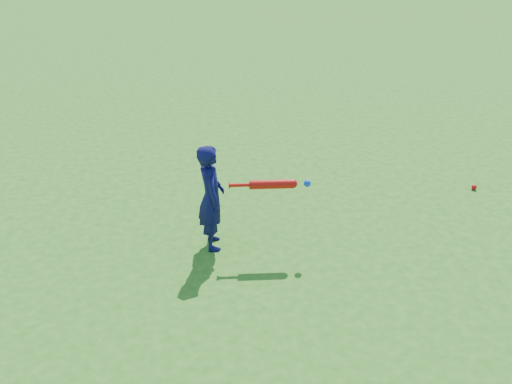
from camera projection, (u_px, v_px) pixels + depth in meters
ground at (276, 226)px, 7.01m from camera, size 80.00×80.00×0.00m
child at (211, 197)px, 6.34m from camera, size 0.33×0.47×1.25m
ground_ball_red at (474, 187)px, 7.85m from camera, size 0.07×0.07×0.07m
bat_swing at (275, 184)px, 6.24m from camera, size 0.91×0.13×0.10m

